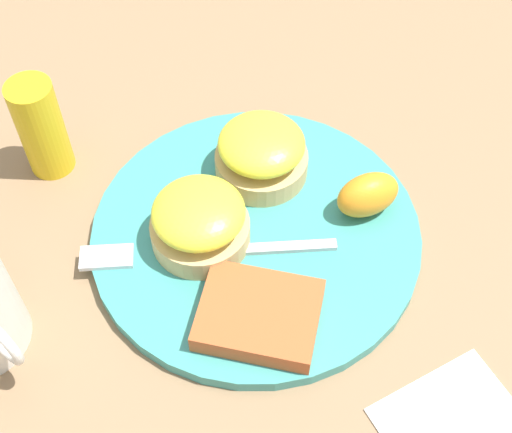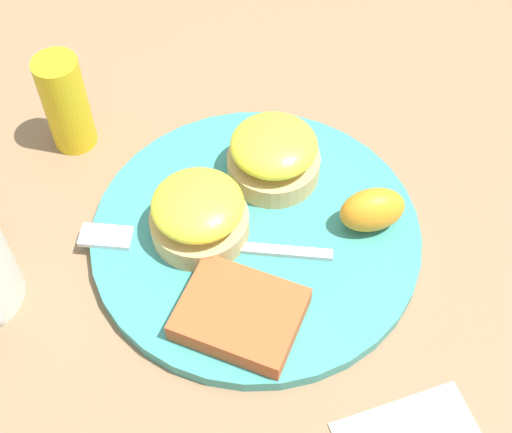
{
  "view_description": "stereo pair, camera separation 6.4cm",
  "coord_description": "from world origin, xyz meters",
  "px_view_note": "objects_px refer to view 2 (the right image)",
  "views": [
    {
      "loc": [
        0.24,
        -0.3,
        0.55
      ],
      "look_at": [
        0.0,
        0.0,
        0.03
      ],
      "focal_mm": 50.0,
      "sensor_mm": 36.0,
      "label": 1
    },
    {
      "loc": [
        0.29,
        -0.25,
        0.55
      ],
      "look_at": [
        0.0,
        0.0,
        0.03
      ],
      "focal_mm": 50.0,
      "sensor_mm": 36.0,
      "label": 2
    }
  ],
  "objects_px": {
    "fork": "(188,243)",
    "sandwich_benedict_right": "(199,214)",
    "sandwich_benedict_left": "(274,155)",
    "hashbrown_patty": "(240,314)",
    "orange_wedge": "(372,210)",
    "condiment_bottle": "(66,103)"
  },
  "relations": [
    {
      "from": "sandwich_benedict_left",
      "to": "hashbrown_patty",
      "type": "height_order",
      "value": "sandwich_benedict_left"
    },
    {
      "from": "sandwich_benedict_left",
      "to": "condiment_bottle",
      "type": "relative_size",
      "value": 0.85
    },
    {
      "from": "fork",
      "to": "sandwich_benedict_right",
      "type": "bearing_deg",
      "value": 102.91
    },
    {
      "from": "hashbrown_patty",
      "to": "condiment_bottle",
      "type": "relative_size",
      "value": 0.94
    },
    {
      "from": "orange_wedge",
      "to": "fork",
      "type": "xyz_separation_m",
      "value": [
        -0.09,
        -0.14,
        -0.02
      ]
    },
    {
      "from": "sandwich_benedict_right",
      "to": "orange_wedge",
      "type": "bearing_deg",
      "value": 51.71
    },
    {
      "from": "orange_wedge",
      "to": "sandwich_benedict_right",
      "type": "bearing_deg",
      "value": -128.29
    },
    {
      "from": "hashbrown_patty",
      "to": "orange_wedge",
      "type": "bearing_deg",
      "value": 88.85
    },
    {
      "from": "sandwich_benedict_left",
      "to": "fork",
      "type": "bearing_deg",
      "value": -83.94
    },
    {
      "from": "fork",
      "to": "condiment_bottle",
      "type": "relative_size",
      "value": 1.71
    },
    {
      "from": "orange_wedge",
      "to": "fork",
      "type": "relative_size",
      "value": 0.33
    },
    {
      "from": "hashbrown_patty",
      "to": "orange_wedge",
      "type": "distance_m",
      "value": 0.15
    },
    {
      "from": "sandwich_benedict_left",
      "to": "orange_wedge",
      "type": "bearing_deg",
      "value": 13.59
    },
    {
      "from": "sandwich_benedict_right",
      "to": "fork",
      "type": "xyz_separation_m",
      "value": [
        0.0,
        -0.02,
        -0.02
      ]
    },
    {
      "from": "fork",
      "to": "orange_wedge",
      "type": "bearing_deg",
      "value": 56.62
    },
    {
      "from": "fork",
      "to": "condiment_bottle",
      "type": "height_order",
      "value": "condiment_bottle"
    },
    {
      "from": "hashbrown_patty",
      "to": "orange_wedge",
      "type": "height_order",
      "value": "orange_wedge"
    },
    {
      "from": "hashbrown_patty",
      "to": "fork",
      "type": "height_order",
      "value": "hashbrown_patty"
    },
    {
      "from": "fork",
      "to": "sandwich_benedict_left",
      "type": "bearing_deg",
      "value": 96.06
    },
    {
      "from": "sandwich_benedict_left",
      "to": "sandwich_benedict_right",
      "type": "relative_size",
      "value": 1.0
    },
    {
      "from": "sandwich_benedict_left",
      "to": "condiment_bottle",
      "type": "xyz_separation_m",
      "value": [
        -0.18,
        -0.12,
        0.01
      ]
    },
    {
      "from": "sandwich_benedict_left",
      "to": "hashbrown_patty",
      "type": "distance_m",
      "value": 0.16
    }
  ]
}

